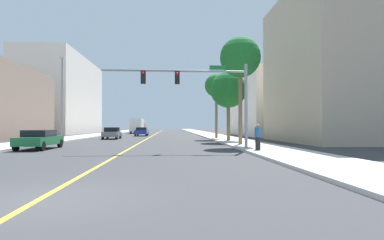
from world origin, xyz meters
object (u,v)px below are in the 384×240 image
(car_blue, at_px, (142,131))
(car_green, at_px, (40,139))
(traffic_signal_mast, at_px, (201,86))
(palm_mid, at_px, (228,90))
(street_lamp, at_px, (62,94))
(delivery_truck, at_px, (137,126))
(palm_far, at_px, (216,86))
(car_gray, at_px, (112,133))
(pedestrian, at_px, (258,137))
(palm_near, at_px, (240,58))

(car_blue, bearing_deg, car_green, -99.44)
(traffic_signal_mast, relative_size, palm_mid, 1.37)
(traffic_signal_mast, xyz_separation_m, car_green, (-11.17, 2.13, -3.54))
(street_lamp, distance_m, delivery_truck, 33.72)
(palm_far, distance_m, car_blue, 17.02)
(traffic_signal_mast, bearing_deg, car_blue, 102.68)
(palm_far, xyz_separation_m, car_gray, (-12.81, 1.42, -5.72))
(palm_far, distance_m, car_green, 21.66)
(traffic_signal_mast, height_order, car_green, traffic_signal_mast)
(street_lamp, height_order, car_green, street_lamp)
(palm_mid, distance_m, car_gray, 15.83)
(delivery_truck, bearing_deg, car_green, -91.05)
(traffic_signal_mast, xyz_separation_m, car_blue, (-6.59, 29.29, -3.53))
(street_lamp, xyz_separation_m, car_blue, (6.39, 17.60, -4.14))
(street_lamp, xyz_separation_m, pedestrian, (16.46, -12.97, -3.90))
(palm_mid, height_order, palm_far, palm_far)
(car_green, distance_m, pedestrian, 15.04)
(traffic_signal_mast, bearing_deg, car_green, 169.20)
(pedestrian, bearing_deg, car_gray, 5.73)
(car_green, bearing_deg, traffic_signal_mast, 168.85)
(pedestrian, bearing_deg, car_green, 49.70)
(street_lamp, relative_size, car_green, 1.95)
(traffic_signal_mast, bearing_deg, palm_near, 50.97)
(car_gray, height_order, delivery_truck, delivery_truck)
(traffic_signal_mast, relative_size, street_lamp, 1.12)
(palm_mid, height_order, car_gray, palm_mid)
(palm_far, bearing_deg, pedestrian, -90.34)
(delivery_truck, height_order, pedestrian, delivery_truck)
(traffic_signal_mast, distance_m, palm_far, 17.43)
(car_blue, bearing_deg, palm_mid, -60.36)
(palm_near, bearing_deg, delivery_truck, 107.46)
(palm_mid, bearing_deg, palm_far, 92.98)
(palm_near, bearing_deg, car_gray, 133.27)
(car_green, bearing_deg, car_blue, -99.92)
(street_lamp, distance_m, car_green, 10.58)
(palm_near, bearing_deg, pedestrian, -92.34)
(traffic_signal_mast, xyz_separation_m, pedestrian, (3.48, -1.28, -3.29))
(car_green, bearing_deg, palm_far, -135.30)
(palm_near, height_order, car_blue, palm_near)
(car_gray, xyz_separation_m, pedestrian, (12.71, -19.62, 0.21))
(palm_near, distance_m, pedestrian, 8.57)
(car_blue, xyz_separation_m, car_gray, (-2.64, -10.96, 0.03))
(street_lamp, distance_m, palm_mid, 16.92)
(palm_mid, height_order, car_blue, palm_mid)
(delivery_truck, bearing_deg, traffic_signal_mast, -76.85)
(palm_near, bearing_deg, car_blue, 112.65)
(palm_near, height_order, delivery_truck, palm_near)
(street_lamp, bearing_deg, car_green, -79.25)
(car_gray, distance_m, delivery_truck, 26.70)
(car_blue, relative_size, car_gray, 1.04)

